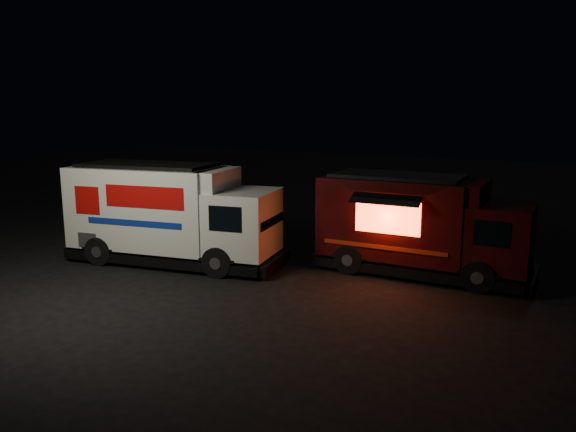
# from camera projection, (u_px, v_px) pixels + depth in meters

# --- Properties ---
(ground) EXTENTS (80.00, 80.00, 0.00)m
(ground) POSITION_uv_depth(u_px,v_px,m) (226.00, 283.00, 15.18)
(ground) COLOR black
(ground) RESTS_ON ground
(white_truck) EXTENTS (6.98, 3.59, 3.02)m
(white_truck) POSITION_uv_depth(u_px,v_px,m) (174.00, 214.00, 16.96)
(white_truck) COLOR silver
(white_truck) RESTS_ON ground
(red_truck) EXTENTS (6.15, 2.49, 2.82)m
(red_truck) POSITION_uv_depth(u_px,v_px,m) (423.00, 225.00, 15.81)
(red_truck) COLOR #3B0A0B
(red_truck) RESTS_ON ground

